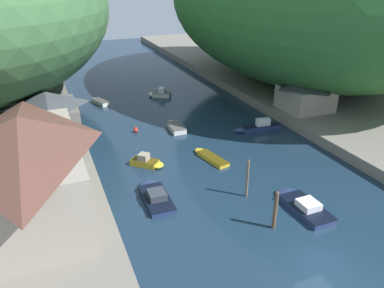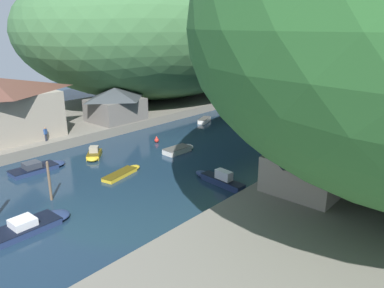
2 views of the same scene
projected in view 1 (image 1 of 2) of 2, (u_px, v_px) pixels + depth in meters
water_surface at (172, 117)px, 50.12m from camera, size 130.00×130.00×0.00m
right_bank at (313, 93)px, 57.85m from camera, size 22.00×120.00×1.21m
waterfront_building at (27, 165)px, 26.96m from camera, size 7.90×14.73×7.61m
boathouse_shed at (48, 111)px, 41.42m from camera, size 6.64×7.54×4.73m
right_bank_cottage at (306, 93)px, 48.45m from camera, size 6.29×6.05×4.33m
boat_far_right_bank at (302, 205)px, 30.79m from camera, size 2.26×5.89×1.06m
boat_red_skiff at (257, 127)px, 45.69m from camera, size 6.12×1.78×1.49m
boat_small_dinghy at (209, 157)px, 39.06m from camera, size 2.24×5.16×0.39m
boat_mid_channel at (148, 162)px, 37.50m from camera, size 3.41×3.33×1.24m
boat_white_cruiser at (159, 94)px, 58.27m from camera, size 3.87×3.22×1.36m
boat_moored_right at (175, 126)px, 46.33m from camera, size 1.79×4.24×0.65m
boat_near_quay at (155, 195)px, 32.11m from camera, size 2.22×5.76×1.06m
boat_yellow_tender at (99, 102)px, 55.08m from camera, size 2.45×4.01×0.64m
mooring_post_nearest at (275, 210)px, 27.85m from camera, size 0.31×0.31×3.27m
mooring_post_second at (247, 178)px, 31.79m from camera, size 0.22×0.22×3.56m
channel_buoy_near at (136, 130)px, 45.27m from camera, size 0.57×0.57×0.85m
person_on_quay at (83, 167)px, 32.72m from camera, size 0.34×0.43×1.69m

